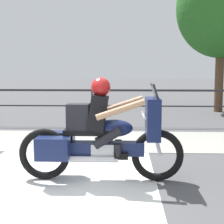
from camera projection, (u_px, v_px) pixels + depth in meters
ground_plane at (53, 190)px, 4.80m from camera, size 120.00×120.00×0.00m
sidewalk_band at (83, 140)px, 8.18m from camera, size 44.00×2.40×0.01m
crosswalk_band at (50, 195)px, 4.61m from camera, size 2.95×6.00×0.01m
fence_railing at (92, 97)px, 10.19m from camera, size 36.00×0.05×1.10m
motorcycle at (101, 134)px, 5.17m from camera, size 2.51×0.76×1.57m
tree_behind_sign at (222, 8)px, 13.32m from camera, size 3.53×3.53×6.02m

